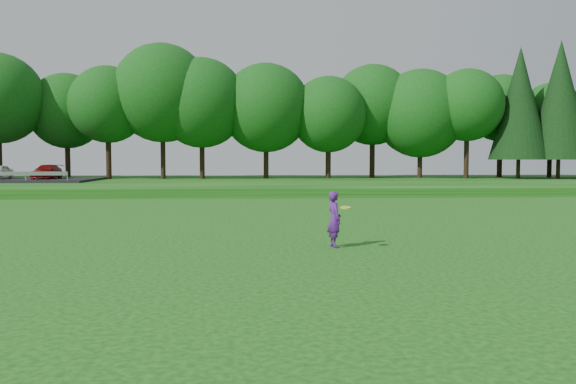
{
  "coord_description": "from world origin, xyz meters",
  "views": [
    {
      "loc": [
        1.08,
        -15.84,
        2.43
      ],
      "look_at": [
        2.43,
        3.42,
        1.3
      ],
      "focal_mm": 35.0,
      "sensor_mm": 36.0,
      "label": 1
    }
  ],
  "objects": [
    {
      "name": "ground",
      "position": [
        0.0,
        0.0,
        0.0
      ],
      "size": [
        140.0,
        140.0,
        0.0
      ],
      "primitive_type": "plane",
      "color": "#13440D",
      "rests_on": "ground"
    },
    {
      "name": "walking_path",
      "position": [
        0.0,
        20.0,
        0.02
      ],
      "size": [
        130.0,
        1.6,
        0.04
      ],
      "primitive_type": "cube",
      "color": "gray",
      "rests_on": "ground"
    },
    {
      "name": "treeline",
      "position": [
        0.0,
        38.0,
        8.1
      ],
      "size": [
        104.0,
        7.0,
        15.0
      ],
      "primitive_type": null,
      "color": "#104812",
      "rests_on": "berm"
    },
    {
      "name": "woman",
      "position": [
        3.43,
        -0.58,
        0.78
      ],
      "size": [
        0.61,
        0.96,
        1.55
      ],
      "color": "#521C7E",
      "rests_on": "ground"
    },
    {
      "name": "berm",
      "position": [
        0.0,
        34.0,
        0.3
      ],
      "size": [
        130.0,
        30.0,
        0.6
      ],
      "primitive_type": "cube",
      "color": "#13440D",
      "rests_on": "ground"
    }
  ]
}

